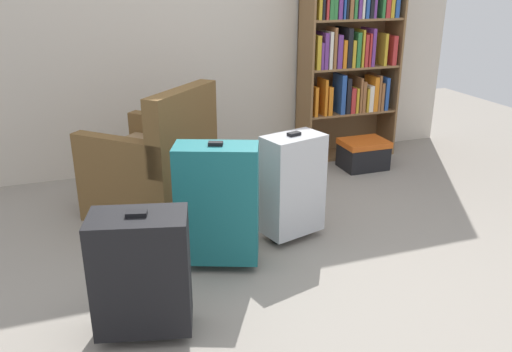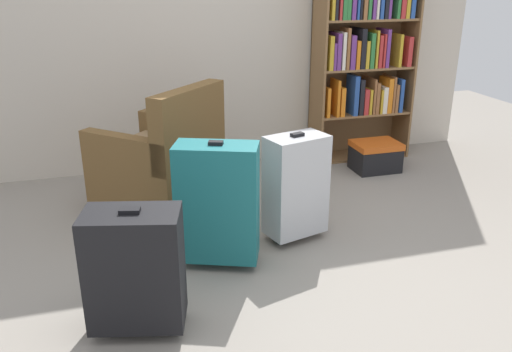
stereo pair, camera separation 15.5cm
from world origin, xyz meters
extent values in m
plane|color=gray|center=(0.00, 0.00, 0.00)|extent=(8.36, 8.36, 0.00)
cube|color=beige|center=(0.00, 2.16, 1.30)|extent=(4.78, 0.10, 2.60)
cube|color=brown|center=(0.87, 1.93, 0.81)|extent=(0.02, 0.32, 1.62)
cube|color=brown|center=(1.72, 1.93, 0.81)|extent=(0.02, 0.32, 1.62)
cube|color=brown|center=(1.29, 2.08, 0.81)|extent=(0.88, 0.02, 1.62)
cube|color=brown|center=(1.29, 1.93, 0.01)|extent=(0.84, 0.30, 0.02)
cube|color=brown|center=(1.29, 1.93, 0.41)|extent=(0.84, 0.30, 0.02)
cube|color=brown|center=(1.29, 1.93, 0.82)|extent=(0.84, 0.30, 0.02)
cube|color=brown|center=(1.29, 1.93, 1.22)|extent=(0.84, 0.30, 0.02)
cube|color=orange|center=(0.92, 1.88, 0.55)|extent=(0.03, 0.19, 0.26)
cube|color=orange|center=(1.01, 1.88, 0.58)|extent=(0.02, 0.18, 0.31)
cube|color=orange|center=(1.05, 1.89, 0.55)|extent=(0.04, 0.21, 0.25)
cube|color=#264C99|center=(1.18, 1.88, 0.60)|extent=(0.04, 0.18, 0.34)
cube|color=black|center=(1.23, 1.90, 0.58)|extent=(0.04, 0.23, 0.31)
cube|color=#B22D2D|center=(1.28, 1.88, 0.54)|extent=(0.04, 0.19, 0.22)
cube|color=gold|center=(1.32, 1.90, 0.53)|extent=(0.02, 0.24, 0.22)
cube|color=brown|center=(1.35, 1.91, 0.58)|extent=(0.02, 0.25, 0.31)
cube|color=brown|center=(1.38, 1.92, 0.56)|extent=(0.03, 0.27, 0.27)
cube|color=gold|center=(1.42, 1.88, 0.53)|extent=(0.02, 0.19, 0.21)
cube|color=silver|center=(1.46, 1.91, 0.54)|extent=(0.04, 0.25, 0.23)
cube|color=orange|center=(1.50, 1.88, 0.58)|extent=(0.04, 0.19, 0.31)
cube|color=brown|center=(1.54, 1.90, 0.58)|extent=(0.02, 0.24, 0.32)
cube|color=brown|center=(1.57, 1.87, 0.55)|extent=(0.03, 0.18, 0.25)
cube|color=#264C99|center=(1.62, 1.90, 0.57)|extent=(0.03, 0.22, 0.29)
cube|color=gold|center=(0.92, 1.91, 0.97)|extent=(0.04, 0.25, 0.28)
cube|color=#66337F|center=(0.96, 1.88, 0.94)|extent=(0.02, 0.20, 0.22)
cube|color=#66337F|center=(0.99, 1.91, 0.98)|extent=(0.03, 0.25, 0.30)
cube|color=silver|center=(1.04, 1.89, 0.98)|extent=(0.03, 0.21, 0.31)
cube|color=brown|center=(1.07, 1.87, 1.00)|extent=(0.03, 0.18, 0.34)
cube|color=#66337F|center=(1.12, 1.91, 0.97)|extent=(0.04, 0.25, 0.28)
cube|color=orange|center=(1.17, 1.90, 0.95)|extent=(0.03, 0.23, 0.24)
cube|color=black|center=(1.21, 1.91, 0.99)|extent=(0.04, 0.26, 0.33)
cube|color=gold|center=(1.25, 1.92, 0.94)|extent=(0.03, 0.26, 0.23)
cube|color=#2D7238|center=(1.30, 1.89, 0.97)|extent=(0.04, 0.21, 0.29)
cube|color=gold|center=(1.34, 1.88, 0.99)|extent=(0.02, 0.19, 0.31)
cube|color=#B22D2D|center=(1.37, 1.92, 0.96)|extent=(0.03, 0.26, 0.27)
cube|color=#B22D2D|center=(1.41, 1.91, 0.97)|extent=(0.02, 0.25, 0.28)
cube|color=#66337F|center=(1.44, 1.90, 0.99)|extent=(0.03, 0.23, 0.32)
cube|color=gold|center=(1.56, 1.89, 0.97)|extent=(0.03, 0.21, 0.27)
cube|color=#B22D2D|center=(1.66, 1.88, 0.95)|extent=(0.04, 0.18, 0.25)
cube|color=gold|center=(0.92, 1.90, 1.35)|extent=(0.03, 0.22, 0.24)
cube|color=black|center=(0.95, 1.91, 1.34)|extent=(0.02, 0.25, 0.22)
cube|color=#66337F|center=(1.10, 1.89, 1.34)|extent=(0.03, 0.21, 0.21)
cube|color=black|center=(1.16, 1.87, 1.35)|extent=(0.02, 0.18, 0.24)
cube|color=brown|center=(1.20, 1.91, 1.36)|extent=(0.03, 0.26, 0.25)
cube|color=#2D7238|center=(1.24, 1.91, 1.36)|extent=(0.03, 0.25, 0.26)
cube|color=#66337F|center=(1.28, 1.91, 1.34)|extent=(0.03, 0.24, 0.21)
cube|color=silver|center=(1.31, 1.88, 1.35)|extent=(0.02, 0.18, 0.23)
cube|color=#264C99|center=(1.35, 1.90, 1.36)|extent=(0.03, 0.24, 0.25)
cube|color=#66337F|center=(1.43, 1.89, 1.36)|extent=(0.02, 0.21, 0.27)
cube|color=#2D7238|center=(1.51, 1.91, 1.35)|extent=(0.03, 0.25, 0.24)
cube|color=#B22D2D|center=(1.55, 1.89, 1.37)|extent=(0.04, 0.21, 0.28)
cube|color=gold|center=(1.59, 1.88, 1.34)|extent=(0.03, 0.19, 0.21)
cube|color=#264C99|center=(1.64, 1.90, 1.37)|extent=(0.04, 0.23, 0.28)
cube|color=brown|center=(-0.60, 1.27, 0.20)|extent=(0.99, 0.99, 0.40)
cube|color=#91724F|center=(-0.60, 1.27, 0.44)|extent=(0.76, 0.76, 0.08)
cube|color=brown|center=(-0.39, 1.07, 0.65)|extent=(0.57, 0.59, 0.50)
cube|color=brown|center=(-0.39, 1.49, 0.51)|extent=(0.57, 0.56, 0.22)
cube|color=brown|center=(-0.81, 1.05, 0.51)|extent=(0.57, 0.56, 0.22)
cylinder|color=#1959A5|center=(0.00, 1.14, 0.05)|extent=(0.08, 0.08, 0.10)
torus|color=#1959A5|center=(0.05, 1.14, 0.05)|extent=(0.06, 0.01, 0.06)
cube|color=black|center=(1.27, 1.55, 0.11)|extent=(0.38, 0.29, 0.22)
cube|color=#D85919|center=(1.27, 1.55, 0.23)|extent=(0.39, 0.30, 0.05)
cube|color=black|center=(-0.85, -0.11, 0.33)|extent=(0.48, 0.35, 0.56)
cube|color=black|center=(-0.85, -0.11, 0.62)|extent=(0.10, 0.07, 0.02)
cylinder|color=black|center=(-1.00, -0.07, 0.03)|extent=(0.06, 0.06, 0.05)
cylinder|color=black|center=(-0.70, -0.15, 0.03)|extent=(0.06, 0.06, 0.05)
cube|color=#19666B|center=(-0.36, 0.38, 0.39)|extent=(0.50, 0.37, 0.68)
cube|color=black|center=(-0.36, 0.38, 0.74)|extent=(0.09, 0.07, 0.02)
cylinder|color=black|center=(-0.51, 0.44, 0.03)|extent=(0.06, 0.06, 0.05)
cylinder|color=black|center=(-0.21, 0.32, 0.03)|extent=(0.06, 0.06, 0.05)
cube|color=#B7BABF|center=(0.17, 0.56, 0.37)|extent=(0.41, 0.31, 0.63)
cube|color=black|center=(0.17, 0.56, 0.69)|extent=(0.09, 0.06, 0.02)
cylinder|color=black|center=(0.05, 0.52, 0.03)|extent=(0.06, 0.06, 0.05)
cylinder|color=black|center=(0.30, 0.59, 0.03)|extent=(0.06, 0.06, 0.05)
camera|label=1|loc=(-1.05, -2.22, 1.58)|focal=37.02mm
camera|label=2|loc=(-0.90, -2.27, 1.58)|focal=37.02mm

